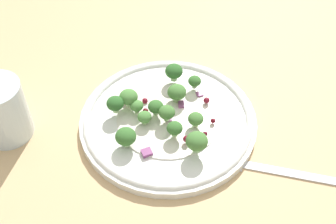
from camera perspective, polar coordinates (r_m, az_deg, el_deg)
The scene contains 30 objects.
ground_plane at distance 68.47cm, azimuth 1.84°, elevation -2.45°, with size 180.00×180.00×2.00cm, color tan.
plate at distance 67.40cm, azimuth 0.00°, elevation -1.06°, with size 25.72×25.72×1.70cm.
dressing_pool at distance 67.08cm, azimuth 0.00°, elevation -0.81°, with size 14.92×14.92×0.20cm, color white.
broccoli_floret_0 at distance 70.91cm, azimuth 0.74°, elevation 5.00°, with size 2.72×2.72×2.76cm.
broccoli_floret_1 at distance 65.23cm, azimuth -2.89°, elevation -0.89°, with size 2.00×2.00×2.03cm.
broccoli_floret_2 at distance 64.91cm, azimuth 3.44°, elevation -0.88°, with size 2.21×2.21×2.24cm.
broccoli_floret_3 at distance 70.12cm, azimuth 3.30°, elevation 3.80°, with size 1.98×1.98×2.01cm.
broccoli_floret_4 at distance 62.76cm, azimuth -5.23°, elevation -3.06°, with size 2.88×2.88×2.91cm.
broccoli_floret_5 at distance 68.26cm, azimuth 1.10°, elevation 2.42°, with size 2.80×2.80×2.84cm.
broccoli_floret_6 at distance 66.79cm, azimuth -3.89°, elevation 0.75°, with size 1.95×1.95×1.98cm.
broccoli_floret_7 at distance 64.75cm, azimuth -0.12°, elevation -0.32°, with size 2.36×2.36×2.39cm.
broccoli_floret_8 at distance 67.28cm, azimuth -4.89°, elevation 1.82°, with size 2.72×2.72×2.75cm.
broccoli_floret_9 at distance 61.35cm, azimuth 3.57°, elevation -3.65°, with size 2.99×2.99×3.03cm.
broccoli_floret_10 at distance 66.18cm, azimuth -1.53°, elevation 0.64°, with size 2.23×2.23×2.26cm.
broccoli_floret_11 at distance 66.51cm, azimuth -6.52°, elevation 1.02°, with size 2.52×2.52×2.55cm.
broccoli_floret_12 at distance 63.37cm, azimuth 0.82°, elevation -2.04°, with size 2.22×2.22×2.24cm.
cranberry_0 at distance 68.83cm, azimuth 4.77°, elevation 1.44°, with size 0.93×0.93×0.93cm, color maroon.
cranberry_1 at distance 68.86cm, azimuth -5.08°, elevation 1.50°, with size 0.90×0.90×0.90cm, color maroon.
cranberry_2 at distance 69.05cm, azimuth -2.86°, elevation 1.40°, with size 0.83×0.83×0.83cm, color maroon.
cranberry_3 at distance 63.51cm, azimuth 2.56°, elevation -3.32°, with size 0.93×0.93×0.93cm, color maroon.
cranberry_4 at distance 66.25cm, azimuth 5.57°, elevation -1.08°, with size 0.72×0.72×0.72cm, color maroon.
cranberry_5 at distance 64.49cm, azimuth 4.59°, elevation -2.72°, with size 0.73×0.73×0.73cm, color #4C0A14.
cranberry_6 at distance 67.64cm, azimuth -2.79°, elevation 0.12°, with size 0.82×0.82×0.82cm, color maroon.
onion_bit_0 at distance 65.13cm, azimuth -5.49°, elevation -2.65°, with size 1.27×0.91×0.47cm, color #934C84.
onion_bit_1 at distance 68.66cm, azimuth 1.29°, elevation 0.90°, with size 1.29×0.90×0.49cm, color #934C84.
onion_bit_2 at distance 70.43cm, azimuth 3.91°, elevation 2.20°, with size 0.98×1.00×0.40cm, color #934C84.
onion_bit_3 at distance 62.80cm, azimuth -2.64°, elevation -4.99°, with size 1.24×1.37×0.51cm, color #843D75.
onion_bit_4 at distance 66.89cm, azimuth 0.11°, elevation -0.68°, with size 1.37×0.90×0.32cm, color #A35B93.
fork at distance 64.32cm, azimuth 13.20°, elevation -6.99°, with size 18.27×7.34×0.50cm.
water_glass at distance 67.76cm, azimuth -19.78°, elevation 0.16°, with size 7.02×7.02×9.01cm, color silver.
Camera 1 is at (-5.54, -43.93, 51.23)cm, focal length 49.47 mm.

